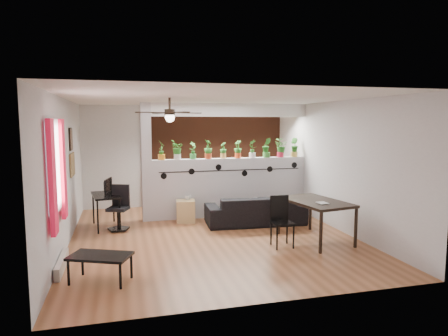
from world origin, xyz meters
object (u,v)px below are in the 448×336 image
(potted_plant_7, at_px, (267,147))
(office_chair, at_px, (119,211))
(potted_plant_5, at_px, (238,149))
(folding_chair, at_px, (281,216))
(potted_plant_9, at_px, (294,147))
(dining_table, at_px, (315,205))
(potted_plant_8, at_px, (280,147))
(cup, at_px, (188,198))
(potted_plant_4, at_px, (223,150))
(potted_plant_3, at_px, (208,149))
(ceiling_fan, at_px, (170,114))
(potted_plant_2, at_px, (193,150))
(potted_plant_1, at_px, (177,149))
(computer_desk, at_px, (106,198))
(potted_plant_0, at_px, (161,150))
(cube_shelf, at_px, (186,211))
(potted_plant_6, at_px, (252,148))

(potted_plant_7, height_order, office_chair, potted_plant_7)
(potted_plant_5, xyz_separation_m, folding_chair, (0.08, -2.41, -1.04))
(potted_plant_5, relative_size, office_chair, 0.45)
(potted_plant_9, distance_m, dining_table, 2.53)
(potted_plant_8, bearing_deg, cup, -171.55)
(potted_plant_4, relative_size, folding_chair, 0.42)
(potted_plant_3, distance_m, potted_plant_7, 1.40)
(ceiling_fan, relative_size, potted_plant_7, 2.59)
(potted_plant_4, bearing_deg, potted_plant_3, 180.00)
(potted_plant_7, distance_m, folding_chair, 2.71)
(potted_plant_8, distance_m, cup, 2.54)
(potted_plant_9, bearing_deg, potted_plant_8, 180.00)
(ceiling_fan, xyz_separation_m, potted_plant_9, (3.18, 1.80, -0.72))
(potted_plant_2, bearing_deg, potted_plant_5, 0.00)
(potted_plant_5, xyz_separation_m, office_chair, (-2.69, -0.64, -1.17))
(potted_plant_1, xyz_separation_m, potted_plant_2, (0.35, 0.00, -0.02))
(potted_plant_3, relative_size, folding_chair, 0.49)
(potted_plant_9, height_order, cup, potted_plant_9)
(potted_plant_8, distance_m, computer_desk, 4.13)
(cup, bearing_deg, potted_plant_2, 61.69)
(potted_plant_3, bearing_deg, potted_plant_9, -0.00)
(dining_table, bearing_deg, potted_plant_9, 75.49)
(potted_plant_0, height_order, potted_plant_7, potted_plant_7)
(potted_plant_9, relative_size, office_chair, 0.51)
(cup, distance_m, folding_chair, 2.45)
(potted_plant_1, height_order, office_chair, potted_plant_1)
(potted_plant_4, bearing_deg, dining_table, -62.95)
(potted_plant_5, xyz_separation_m, potted_plant_9, (1.40, -0.00, 0.03))
(cube_shelf, distance_m, folding_chair, 2.49)
(potted_plant_1, bearing_deg, potted_plant_5, 0.00)
(potted_plant_0, height_order, potted_plant_8, potted_plant_8)
(potted_plant_0, distance_m, folding_chair, 3.20)
(cube_shelf, relative_size, folding_chair, 0.55)
(computer_desk, bearing_deg, potted_plant_4, 8.12)
(potted_plant_1, relative_size, potted_plant_6, 1.01)
(potted_plant_4, height_order, office_chair, potted_plant_4)
(computer_desk, height_order, dining_table, dining_table)
(potted_plant_1, bearing_deg, computer_desk, -166.51)
(potted_plant_1, height_order, potted_plant_5, potted_plant_1)
(potted_plant_2, relative_size, potted_plant_9, 0.86)
(potted_plant_5, xyz_separation_m, potted_plant_6, (0.35, -0.00, 0.01))
(cup, bearing_deg, potted_plant_3, 32.47)
(potted_plant_3, distance_m, folding_chair, 2.74)
(potted_plant_7, relative_size, folding_chair, 0.52)
(potted_plant_1, bearing_deg, potted_plant_4, 0.00)
(ceiling_fan, xyz_separation_m, potted_plant_3, (1.07, 1.80, -0.74))
(potted_plant_2, bearing_deg, dining_table, -50.70)
(potted_plant_2, relative_size, potted_plant_8, 0.90)
(potted_plant_6, height_order, potted_plant_9, potted_plant_9)
(cup, bearing_deg, office_chair, -168.22)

